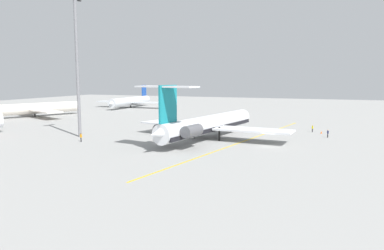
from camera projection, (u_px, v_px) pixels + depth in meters
ground at (267, 146)px, 69.69m from camera, size 338.10×338.10×0.00m
main_jetliner at (207, 124)px, 77.20m from camera, size 40.16×35.68×11.73m
airliner_mid_right at (37, 108)px, 123.30m from camera, size 30.54×30.77×9.54m
airliner_far_right at (129, 101)px, 159.17m from camera, size 32.26×31.81×9.67m
ground_crew_near_nose at (313, 128)px, 87.78m from camera, size 0.28×0.38×1.75m
ground_crew_near_tail at (81, 136)px, 74.49m from camera, size 0.29×0.46×1.83m
ground_crew_portside at (328, 132)px, 79.80m from camera, size 0.35×0.34×1.78m
safety_cone_nose at (202, 123)px, 103.09m from camera, size 0.40×0.40×0.55m
safety_cone_wingtip at (190, 122)px, 105.63m from camera, size 0.40×0.40×0.55m
safety_cone_tail at (321, 132)px, 85.71m from camera, size 0.40×0.40×0.55m
taxiway_centreline at (245, 141)px, 75.70m from camera, size 70.90×13.64×0.01m
light_mast at (77, 62)px, 78.90m from camera, size 4.00×0.70×30.28m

